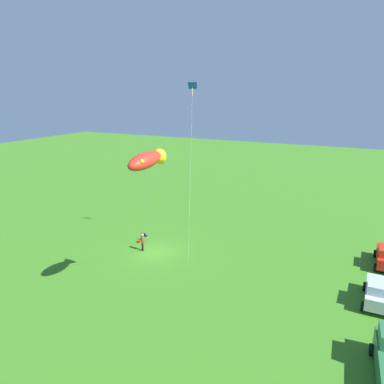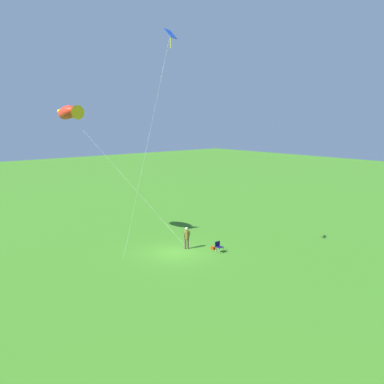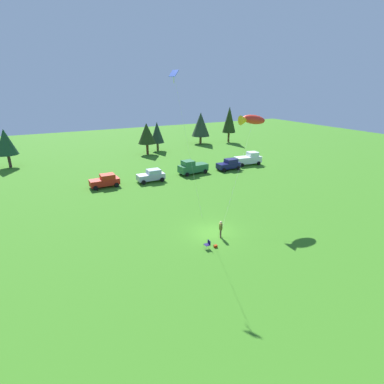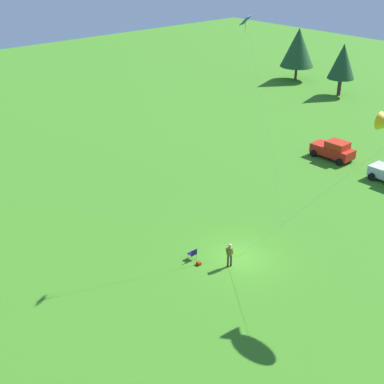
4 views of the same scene
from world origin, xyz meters
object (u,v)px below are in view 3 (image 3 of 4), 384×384
object	(u,v)px
car_silver_compact	(151,176)
truck_green_flatbed	(192,167)
person_kite_flyer	(221,228)
truck_white_pickup	(249,159)
car_navy_hatch	(229,164)
kite_large_fish	(251,120)
kite_diamond_blue	(176,83)
folding_chair	(208,244)
car_red_sedan	(105,181)
backpack_on_grass	(215,246)

from	to	relation	value
car_silver_compact	truck_green_flatbed	distance (m)	7.70
person_kite_flyer	truck_white_pickup	distance (m)	29.67
truck_white_pickup	car_silver_compact	bearing A→B (deg)	-170.10
person_kite_flyer	car_navy_hatch	distance (m)	25.33
person_kite_flyer	kite_large_fish	xyz separation A→B (m)	(7.51, 5.75, 9.49)
kite_diamond_blue	truck_green_flatbed	bearing A→B (deg)	58.14
car_navy_hatch	truck_white_pickup	size ratio (longest dim) A/B	0.81
person_kite_flyer	truck_green_flatbed	xyz separation A→B (m)	(7.96, 21.23, 0.08)
folding_chair	car_silver_compact	world-z (taller)	car_silver_compact
truck_white_pickup	kite_diamond_blue	xyz separation A→B (m)	(-23.04, -17.85, 13.32)
truck_green_flatbed	car_navy_hatch	xyz separation A→B (m)	(6.97, -0.77, -0.15)
folding_chair	car_red_sedan	xyz separation A→B (m)	(-4.44, 22.28, 0.46)
person_kite_flyer	car_red_sedan	size ratio (longest dim) A/B	0.41
backpack_on_grass	truck_white_pickup	xyz separation A→B (m)	(21.69, 23.17, 0.99)
truck_green_flatbed	kite_large_fish	bearing A→B (deg)	84.12
folding_chair	kite_large_fish	world-z (taller)	kite_large_fish
person_kite_flyer	backpack_on_grass	bearing A→B (deg)	69.59
folding_chair	truck_green_flatbed	bearing A→B (deg)	-114.27
car_navy_hatch	kite_diamond_blue	distance (m)	27.78
car_navy_hatch	kite_large_fish	xyz separation A→B (m)	(-7.41, -14.71, 9.56)
car_silver_compact	backpack_on_grass	bearing A→B (deg)	-94.32
kite_diamond_blue	folding_chair	bearing A→B (deg)	-83.39
folding_chair	kite_large_fish	bearing A→B (deg)	-144.03
truck_green_flatbed	kite_diamond_blue	size ratio (longest dim) A/B	0.33
backpack_on_grass	car_navy_hatch	world-z (taller)	car_navy_hatch
car_silver_compact	kite_large_fish	world-z (taller)	kite_large_fish
backpack_on_grass	truck_white_pickup	distance (m)	31.75
car_red_sedan	car_navy_hatch	xyz separation A→B (m)	(21.59, -0.52, 0.00)
folding_chair	car_silver_compact	bearing A→B (deg)	-96.65
person_kite_flyer	backpack_on_grass	xyz separation A→B (m)	(-1.48, -1.45, -0.91)
car_red_sedan	person_kite_flyer	bearing A→B (deg)	-73.41
kite_diamond_blue	backpack_on_grass	bearing A→B (deg)	-75.77
person_kite_flyer	kite_diamond_blue	size ratio (longest dim) A/B	0.11
backpack_on_grass	car_red_sedan	size ratio (longest dim) A/B	0.08
person_kite_flyer	car_red_sedan	bearing A→B (deg)	-47.22
backpack_on_grass	kite_large_fish	bearing A→B (deg)	38.68
person_kite_flyer	kite_diamond_blue	bearing A→B (deg)	-28.74
truck_green_flatbed	car_navy_hatch	size ratio (longest dim) A/B	1.22
car_silver_compact	truck_green_flatbed	size ratio (longest dim) A/B	0.82
kite_diamond_blue	car_navy_hatch	bearing A→B (deg)	43.06
folding_chair	kite_large_fish	size ratio (longest dim) A/B	0.07
truck_white_pickup	kite_large_fish	bearing A→B (deg)	-122.61
person_kite_flyer	truck_white_pickup	size ratio (longest dim) A/B	0.34
backpack_on_grass	kite_diamond_blue	distance (m)	15.33
car_red_sedan	truck_green_flatbed	world-z (taller)	truck_green_flatbed
truck_white_pickup	car_red_sedan	bearing A→B (deg)	-172.53
car_navy_hatch	truck_white_pickup	distance (m)	5.44
truck_green_flatbed	person_kite_flyer	bearing A→B (deg)	65.23
folding_chair	backpack_on_grass	distance (m)	0.85
car_navy_hatch	folding_chair	bearing A→B (deg)	-128.80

